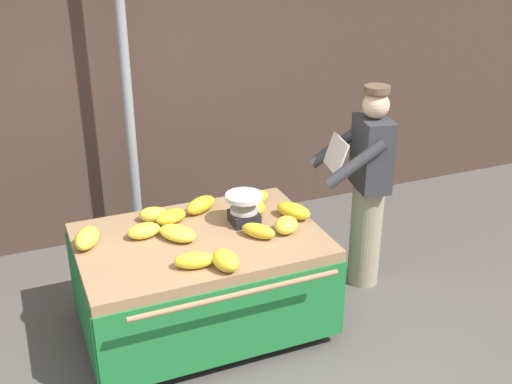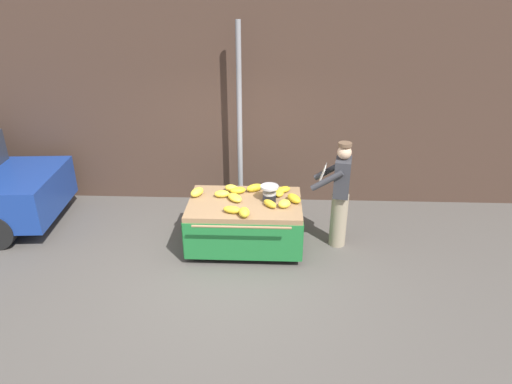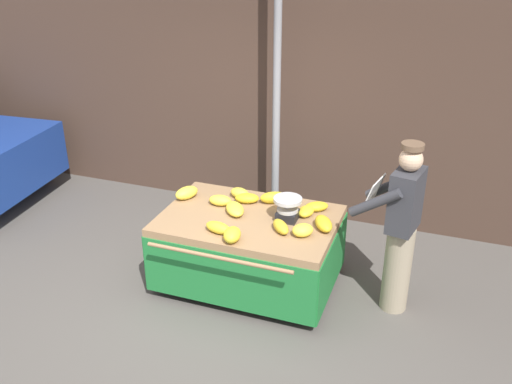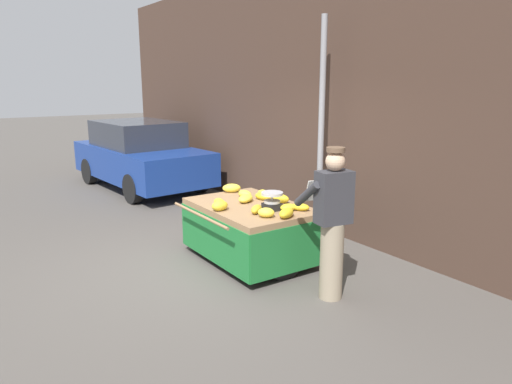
# 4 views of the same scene
# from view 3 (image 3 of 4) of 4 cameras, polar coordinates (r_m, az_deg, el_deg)

# --- Properties ---
(ground_plane) EXTENTS (60.00, 60.00, 0.00)m
(ground_plane) POSITION_cam_3_polar(r_m,az_deg,el_deg) (5.55, -5.91, -12.74)
(ground_plane) COLOR #514C47
(back_wall) EXTENTS (16.00, 0.24, 4.35)m
(back_wall) POSITION_cam_3_polar(r_m,az_deg,el_deg) (6.90, 2.87, 15.07)
(back_wall) COLOR #473328
(back_wall) RESTS_ON ground
(street_pole) EXTENTS (0.09, 0.09, 3.32)m
(street_pole) POSITION_cam_3_polar(r_m,az_deg,el_deg) (6.55, 2.10, 9.88)
(street_pole) COLOR gray
(street_pole) RESTS_ON ground
(banana_cart) EXTENTS (1.76, 1.38, 0.78)m
(banana_cart) POSITION_cam_3_polar(r_m,az_deg,el_deg) (5.71, -0.74, -4.34)
(banana_cart) COLOR #93704C
(banana_cart) RESTS_ON ground
(weighing_scale) EXTENTS (0.28, 0.28, 0.24)m
(weighing_scale) POSITION_cam_3_polar(r_m,az_deg,el_deg) (5.52, 3.20, -1.70)
(weighing_scale) COLOR black
(weighing_scale) RESTS_ON banana_cart
(banana_bunch_0) EXTENTS (0.31, 0.24, 0.12)m
(banana_bunch_0) POSITION_cam_3_polar(r_m,az_deg,el_deg) (5.86, 1.80, -0.56)
(banana_bunch_0) COLOR gold
(banana_bunch_0) RESTS_ON banana_cart
(banana_bunch_1) EXTENTS (0.25, 0.20, 0.11)m
(banana_bunch_1) POSITION_cam_3_polar(r_m,az_deg,el_deg) (5.98, -1.69, -0.11)
(banana_bunch_1) COLOR yellow
(banana_bunch_1) RESTS_ON banana_cart
(banana_bunch_2) EXTENTS (0.28, 0.21, 0.10)m
(banana_bunch_2) POSITION_cam_3_polar(r_m,az_deg,el_deg) (5.88, -0.91, -0.63)
(banana_bunch_2) COLOR gold
(banana_bunch_2) RESTS_ON banana_cart
(banana_bunch_3) EXTENTS (0.25, 0.17, 0.11)m
(banana_bunch_3) POSITION_cam_3_polar(r_m,az_deg,el_deg) (5.83, -3.63, -0.84)
(banana_bunch_3) COLOR yellow
(banana_bunch_3) RESTS_ON banana_cart
(banana_bunch_4) EXTENTS (0.26, 0.28, 0.10)m
(banana_bunch_4) POSITION_cam_3_polar(r_m,az_deg,el_deg) (5.34, 2.51, -3.51)
(banana_bunch_4) COLOR gold
(banana_bunch_4) RESTS_ON banana_cart
(banana_bunch_5) EXTENTS (0.31, 0.34, 0.10)m
(banana_bunch_5) POSITION_cam_3_polar(r_m,az_deg,el_deg) (5.66, -2.14, -1.72)
(banana_bunch_5) COLOR yellow
(banana_bunch_5) RESTS_ON banana_cart
(banana_bunch_6) EXTENTS (0.19, 0.25, 0.13)m
(banana_bunch_6) POSITION_cam_3_polar(r_m,az_deg,el_deg) (5.18, -2.42, -4.33)
(banana_bunch_6) COLOR yellow
(banana_bunch_6) RESTS_ON banana_cart
(banana_bunch_7) EXTENTS (0.28, 0.25, 0.09)m
(banana_bunch_7) POSITION_cam_3_polar(r_m,az_deg,el_deg) (5.75, 6.11, -1.46)
(banana_bunch_7) COLOR gold
(banana_bunch_7) RESTS_ON banana_cart
(banana_bunch_8) EXTENTS (0.26, 0.26, 0.12)m
(banana_bunch_8) POSITION_cam_3_polar(r_m,az_deg,el_deg) (5.28, 4.73, -3.85)
(banana_bunch_8) COLOR yellow
(banana_bunch_8) RESTS_ON banana_cart
(banana_bunch_9) EXTENTS (0.26, 0.31, 0.13)m
(banana_bunch_9) POSITION_cam_3_polar(r_m,az_deg,el_deg) (6.00, -7.01, -0.08)
(banana_bunch_9) COLOR yellow
(banana_bunch_9) RESTS_ON banana_cart
(banana_bunch_10) EXTENTS (0.18, 0.24, 0.09)m
(banana_bunch_10) POSITION_cam_3_polar(r_m,az_deg,el_deg) (5.65, 5.06, -1.95)
(banana_bunch_10) COLOR yellow
(banana_bunch_10) RESTS_ON banana_cart
(banana_bunch_11) EXTENTS (0.28, 0.32, 0.12)m
(banana_bunch_11) POSITION_cam_3_polar(r_m,az_deg,el_deg) (5.41, 6.83, -3.17)
(banana_bunch_11) COLOR gold
(banana_bunch_11) RESTS_ON banana_cart
(banana_bunch_12) EXTENTS (0.29, 0.19, 0.11)m
(banana_bunch_12) POSITION_cam_3_polar(r_m,az_deg,el_deg) (5.33, -3.84, -3.60)
(banana_bunch_12) COLOR yellow
(banana_bunch_12) RESTS_ON banana_cart
(vendor_person) EXTENTS (0.64, 0.59, 1.71)m
(vendor_person) POSITION_cam_3_polar(r_m,az_deg,el_deg) (5.39, 14.36, -3.58)
(vendor_person) COLOR gray
(vendor_person) RESTS_ON ground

